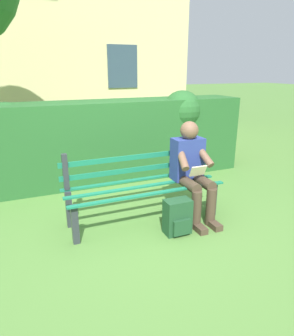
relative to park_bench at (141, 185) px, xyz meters
The scene contains 6 objects.
ground 0.44m from the park_bench, 90.00° to the left, with size 60.00×60.00×0.00m, color #517F38.
park_bench is the anchor object (origin of this frame).
person_seated 0.65m from the park_bench, 163.11° to the left, with size 0.44×0.73×1.19m.
hedge_backdrop 1.58m from the park_bench, 84.61° to the right, with size 5.06×0.81×1.44m.
building_facade 7.70m from the park_bench, 86.12° to the right, with size 8.64×2.90×6.58m.
backpack 0.60m from the park_bench, 115.12° to the left, with size 0.30×0.25×0.40m.
Camera 1 is at (1.26, 3.11, 1.78)m, focal length 32.43 mm.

